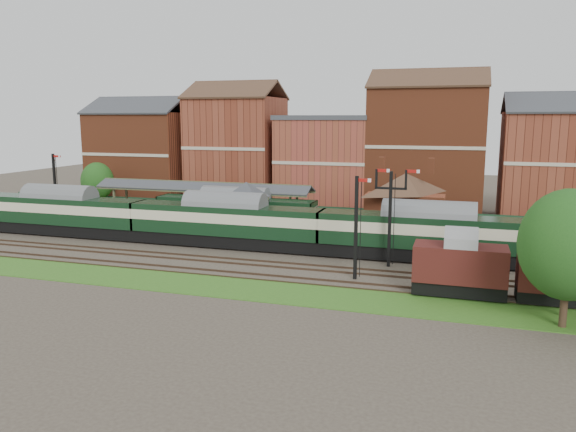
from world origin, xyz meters
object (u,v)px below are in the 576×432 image
(signal_box, at_px, (247,210))
(goods_van_a, at_px, (562,277))
(platform_railcar, at_px, (235,211))
(dmu_train, at_px, (225,221))
(semaphore_bracket, at_px, (390,212))

(signal_box, height_order, goods_van_a, signal_box)
(signal_box, distance_m, platform_railcar, 4.24)
(platform_railcar, distance_m, goods_van_a, 33.57)
(dmu_train, distance_m, goods_van_a, 29.50)
(platform_railcar, relative_size, goods_van_a, 3.21)
(semaphore_bracket, distance_m, platform_railcar, 19.92)
(semaphore_bracket, height_order, dmu_train, semaphore_bracket)
(dmu_train, height_order, platform_railcar, dmu_train)
(signal_box, relative_size, goods_van_a, 1.09)
(goods_van_a, bearing_deg, signal_box, 155.74)
(signal_box, distance_m, goods_van_a, 29.84)
(semaphore_bracket, bearing_deg, dmu_train, 171.09)
(platform_railcar, bearing_deg, dmu_train, -75.50)
(platform_railcar, bearing_deg, goods_van_a, -27.50)
(signal_box, xyz_separation_m, platform_railcar, (-2.59, 3.25, -0.81))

